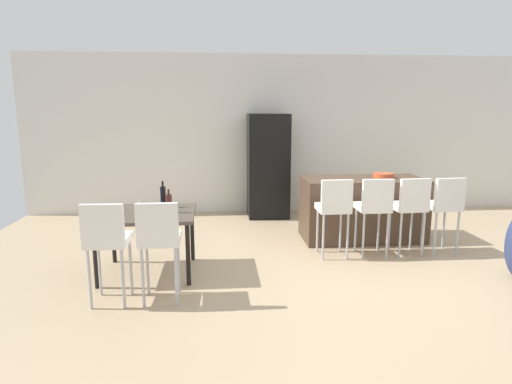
# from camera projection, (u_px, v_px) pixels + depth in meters

# --- Properties ---
(ground_plane) EXTENTS (10.00, 10.00, 0.00)m
(ground_plane) POSITION_uv_depth(u_px,v_px,m) (335.00, 260.00, 5.59)
(ground_plane) COLOR tan
(back_wall) EXTENTS (10.00, 0.12, 2.90)m
(back_wall) POSITION_uv_depth(u_px,v_px,m) (297.00, 134.00, 8.16)
(back_wall) COLOR silver
(back_wall) RESTS_ON ground_plane
(kitchen_island) EXTENTS (1.76, 0.81, 0.92)m
(kitchen_island) POSITION_uv_depth(u_px,v_px,m) (362.00, 209.00, 6.46)
(kitchen_island) COLOR #4C3828
(kitchen_island) RESTS_ON ground_plane
(bar_chair_left) EXTENTS (0.40, 0.40, 1.05)m
(bar_chair_left) POSITION_uv_depth(u_px,v_px,m) (334.00, 205.00, 5.59)
(bar_chair_left) COLOR white
(bar_chair_left) RESTS_ON ground_plane
(bar_chair_middle) EXTENTS (0.40, 0.40, 1.05)m
(bar_chair_middle) POSITION_uv_depth(u_px,v_px,m) (374.00, 205.00, 5.64)
(bar_chair_middle) COLOR white
(bar_chair_middle) RESTS_ON ground_plane
(bar_chair_right) EXTENTS (0.43, 0.43, 1.05)m
(bar_chair_right) POSITION_uv_depth(u_px,v_px,m) (410.00, 204.00, 5.68)
(bar_chair_right) COLOR white
(bar_chair_right) RESTS_ON ground_plane
(bar_chair_far) EXTENTS (0.42, 0.42, 1.05)m
(bar_chair_far) POSITION_uv_depth(u_px,v_px,m) (445.00, 203.00, 5.72)
(bar_chair_far) COLOR white
(bar_chair_far) RESTS_ON ground_plane
(dining_table) EXTENTS (1.11, 0.94, 0.74)m
(dining_table) POSITION_uv_depth(u_px,v_px,m) (147.00, 218.00, 5.05)
(dining_table) COLOR #4C4238
(dining_table) RESTS_ON ground_plane
(dining_chair_near) EXTENTS (0.41, 0.41, 1.05)m
(dining_chair_near) POSITION_uv_depth(u_px,v_px,m) (107.00, 237.00, 4.21)
(dining_chair_near) COLOR white
(dining_chair_near) RESTS_ON ground_plane
(dining_chair_far) EXTENTS (0.41, 0.41, 1.05)m
(dining_chair_far) POSITION_uv_depth(u_px,v_px,m) (159.00, 236.00, 4.25)
(dining_chair_far) COLOR white
(dining_chair_far) RESTS_ON ground_plane
(wine_bottle_middle) EXTENTS (0.07, 0.07, 0.32)m
(wine_bottle_middle) POSITION_uv_depth(u_px,v_px,m) (163.00, 197.00, 5.28)
(wine_bottle_middle) COLOR black
(wine_bottle_middle) RESTS_ON dining_table
(wine_bottle_left) EXTENTS (0.07, 0.07, 0.28)m
(wine_bottle_left) POSITION_uv_depth(u_px,v_px,m) (169.00, 203.00, 5.01)
(wine_bottle_left) COLOR #471E19
(wine_bottle_left) RESTS_ON dining_table
(wine_glass_right) EXTENTS (0.07, 0.07, 0.17)m
(wine_glass_right) POSITION_uv_depth(u_px,v_px,m) (140.00, 204.00, 4.89)
(wine_glass_right) COLOR silver
(wine_glass_right) RESTS_ON dining_table
(refrigerator) EXTENTS (0.72, 0.68, 1.84)m
(refrigerator) POSITION_uv_depth(u_px,v_px,m) (268.00, 166.00, 7.78)
(refrigerator) COLOR black
(refrigerator) RESTS_ON ground_plane
(fruit_bowl) EXTENTS (0.30, 0.30, 0.07)m
(fruit_bowl) POSITION_uv_depth(u_px,v_px,m) (383.00, 175.00, 6.41)
(fruit_bowl) COLOR #C6512D
(fruit_bowl) RESTS_ON kitchen_island
(potted_plant) EXTENTS (0.34, 0.34, 0.54)m
(potted_plant) POSITION_uv_depth(u_px,v_px,m) (399.00, 197.00, 8.09)
(potted_plant) COLOR beige
(potted_plant) RESTS_ON ground_plane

